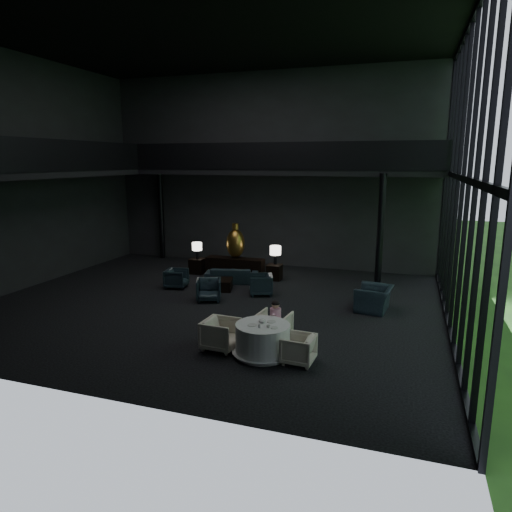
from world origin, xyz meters
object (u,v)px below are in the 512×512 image
(sofa, at_px, (232,273))
(window_armchair, at_px, (374,294))
(bronze_urn, at_px, (235,243))
(lounge_armchair_east, at_px, (261,284))
(coffee_table, at_px, (220,284))
(child, at_px, (276,312))
(console, at_px, (235,267))
(side_table_left, at_px, (197,266))
(dining_chair_east, at_px, (298,349))
(table_lamp_left, at_px, (197,247))
(dining_chair_north, at_px, (274,324))
(lounge_armchair_south, at_px, (209,289))
(dining_chair_west, at_px, (221,332))
(table_lamp_right, at_px, (275,251))
(side_table_right, at_px, (274,272))
(lounge_armchair_west, at_px, (176,278))
(dining_table, at_px, (263,342))

(sofa, xyz_separation_m, window_armchair, (5.25, -1.66, 0.18))
(bronze_urn, xyz_separation_m, lounge_armchair_east, (1.72, -2.13, -0.92))
(sofa, relative_size, coffee_table, 2.13)
(child, bearing_deg, bronze_urn, -60.46)
(console, xyz_separation_m, lounge_armchair_east, (1.72, -2.04, 0.02))
(side_table_left, distance_m, dining_chair_east, 8.88)
(table_lamp_left, height_order, dining_chair_north, table_lamp_left)
(window_armchair, bearing_deg, bronze_urn, -108.42)
(lounge_armchair_south, bearing_deg, bronze_urn, 74.03)
(dining_chair_north, bearing_deg, console, -53.87)
(dining_chair_west, bearing_deg, table_lamp_right, 8.35)
(dining_chair_north, bearing_deg, side_table_right, -67.43)
(dining_chair_north, bearing_deg, table_lamp_right, -67.75)
(sofa, distance_m, dining_chair_east, 7.11)
(dining_chair_north, bearing_deg, lounge_armchair_east, -60.87)
(bronze_urn, distance_m, lounge_armchair_west, 2.81)
(dining_table, bearing_deg, table_lamp_left, 126.17)
(side_table_right, xyz_separation_m, dining_table, (1.66, -6.66, 0.04))
(bronze_urn, bearing_deg, lounge_armchair_south, -84.22)
(side_table_left, xyz_separation_m, table_lamp_left, (-0.00, 0.01, 0.77))
(side_table_left, height_order, dining_chair_north, dining_chair_north)
(lounge_armchair_west, relative_size, child, 1.18)
(console, xyz_separation_m, coffee_table, (0.18, -1.91, -0.18))
(table_lamp_left, xyz_separation_m, lounge_armchair_west, (0.22, -2.16, -0.71))
(table_lamp_left, relative_size, dining_chair_west, 0.77)
(table_lamp_right, height_order, sofa, table_lamp_right)
(lounge_armchair_east, relative_size, child, 1.28)
(table_lamp_right, bearing_deg, console, -175.70)
(bronze_urn, distance_m, table_lamp_left, 1.62)
(side_table_left, distance_m, dining_chair_north, 7.46)
(side_table_right, height_order, lounge_armchair_south, lounge_armchair_south)
(table_lamp_left, distance_m, dining_chair_north, 7.50)
(bronze_urn, bearing_deg, side_table_left, -176.28)
(lounge_armchair_south, distance_m, dining_chair_east, 5.23)
(table_lamp_right, relative_size, coffee_table, 0.85)
(dining_chair_west, bearing_deg, coffee_table, 26.47)
(console, relative_size, bronze_urn, 1.72)
(table_lamp_right, xyz_separation_m, coffee_table, (-1.42, -2.03, -0.90))
(dining_chair_east, bearing_deg, side_table_right, -156.17)
(lounge_armchair_west, distance_m, dining_chair_east, 7.20)
(dining_chair_north, xyz_separation_m, dining_chair_west, (-1.05, -0.95, 0.01))
(console, height_order, dining_chair_north, dining_chair_north)
(side_table_right, bearing_deg, dining_table, -76.04)
(side_table_right, xyz_separation_m, window_armchair, (3.86, -2.54, 0.24))
(console, height_order, lounge_armchair_west, console)
(table_lamp_right, relative_size, sofa, 0.40)
(side_table_right, distance_m, sofa, 1.65)
(sofa, bearing_deg, dining_chair_east, 110.52)
(side_table_left, xyz_separation_m, dining_chair_north, (4.85, -5.67, 0.11))
(dining_chair_west, bearing_deg, bronze_urn, 21.40)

